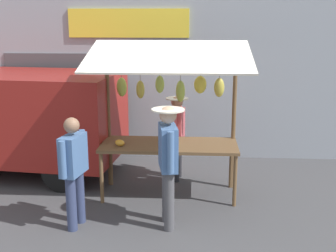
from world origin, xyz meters
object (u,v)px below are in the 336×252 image
object	(u,v)px
market_stall	(169,102)
shopper_with_shopping_bag	(168,156)
vendor_with_sunhat	(177,132)
shopper_in_striped_shirt	(74,165)

from	to	relation	value
market_stall	shopper_with_shopping_bag	distance (m)	1.27
vendor_with_sunhat	shopper_with_shopping_bag	distance (m)	1.87
market_stall	shopper_in_striped_shirt	world-z (taller)	market_stall
shopper_in_striped_shirt	shopper_with_shopping_bag	xyz separation A→B (m)	(-1.29, -0.09, 0.13)
shopper_in_striped_shirt	shopper_with_shopping_bag	world-z (taller)	shopper_with_shopping_bag
shopper_in_striped_shirt	market_stall	bearing A→B (deg)	-33.43
vendor_with_sunhat	shopper_with_shopping_bag	xyz separation A→B (m)	(0.05, 1.86, 0.14)
market_stall	shopper_with_shopping_bag	xyz separation A→B (m)	(-0.05, 1.16, -0.53)
market_stall	vendor_with_sunhat	bearing A→B (deg)	-97.70
shopper_with_shopping_bag	vendor_with_sunhat	bearing A→B (deg)	-11.30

